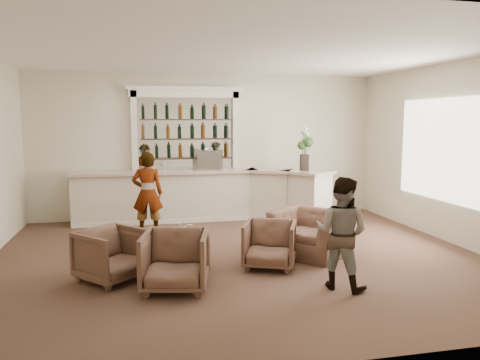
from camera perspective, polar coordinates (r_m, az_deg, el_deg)
name	(u,v)px	position (r m, az deg, el deg)	size (l,w,h in m)	color
ground	(240,257)	(7.81, -0.06, -9.42)	(8.00, 8.00, 0.00)	brown
room_shell	(240,115)	(8.21, -0.01, 7.95)	(8.04, 7.02, 3.32)	beige
bar_counter	(204,195)	(10.53, -4.42, -1.86)	(5.72, 1.80, 1.14)	beige
back_bar_alcove	(186,130)	(10.77, -6.59, 6.11)	(2.64, 0.25, 3.00)	white
cocktail_table	(187,253)	(7.23, -6.52, -8.78)	(0.71, 0.71, 0.50)	#503422
sommelier	(148,193)	(9.37, -11.21, -1.60)	(0.60, 0.39, 1.64)	gray
guest	(341,233)	(6.42, 12.25, -6.33)	(0.73, 0.57, 1.51)	gray
armchair_left	(111,255)	(6.88, -15.40, -8.78)	(0.79, 0.81, 0.74)	brown
armchair_center	(175,261)	(6.36, -7.90, -9.70)	(0.84, 0.87, 0.79)	brown
armchair_right	(270,244)	(7.24, 3.64, -7.84)	(0.76, 0.78, 0.71)	brown
armchair_far	(310,233)	(7.95, 8.57, -6.43)	(1.14, 1.00, 0.74)	brown
espresso_machine	(210,160)	(10.56, -3.65, 2.46)	(0.50, 0.42, 0.44)	#BABBBF
flower_vase	(305,146)	(10.42, 7.87, 4.09)	(0.25, 0.25, 0.95)	black
wine_glass_bar_left	(165,167)	(10.29, -9.15, 1.62)	(0.07, 0.07, 0.21)	white
wine_glass_bar_right	(204,165)	(10.55, -4.44, 1.83)	(0.07, 0.07, 0.21)	white
wine_glass_tbl_a	(178,230)	(7.16, -7.54, -6.03)	(0.07, 0.07, 0.21)	white
wine_glass_tbl_b	(192,228)	(7.23, -5.83, -5.87)	(0.07, 0.07, 0.21)	white
wine_glass_tbl_c	(190,232)	(7.02, -6.12, -6.27)	(0.07, 0.07, 0.21)	white
napkin_holder	(184,231)	(7.28, -6.82, -6.14)	(0.08, 0.08, 0.12)	white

